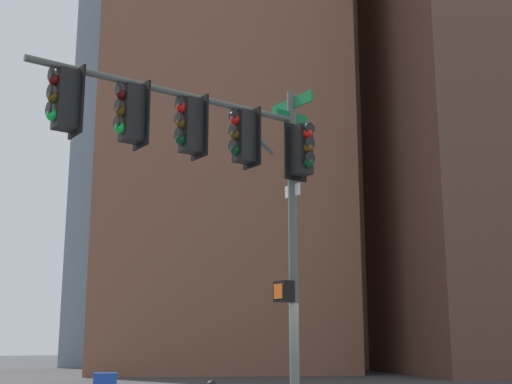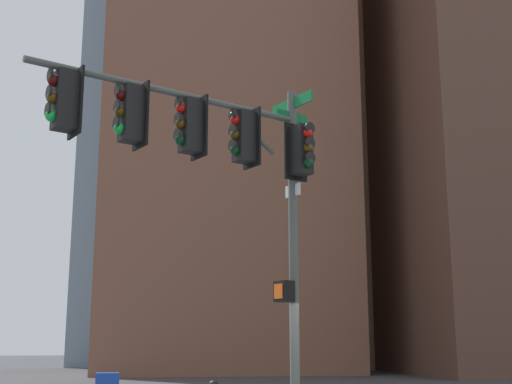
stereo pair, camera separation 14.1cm
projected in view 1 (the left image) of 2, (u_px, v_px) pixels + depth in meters
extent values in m
cylinder|color=#4C514C|center=(293.00, 257.00, 13.61)|extent=(0.18, 0.18, 6.80)
cylinder|color=#4C514C|center=(175.00, 93.00, 12.65)|extent=(2.61, 4.90, 0.12)
cylinder|color=#4C514C|center=(253.00, 133.00, 13.55)|extent=(0.55, 0.96, 0.75)
cube|color=#0F6B33|center=(292.00, 104.00, 14.29)|extent=(1.16, 0.62, 0.24)
cube|color=#0F6B33|center=(292.00, 118.00, 14.22)|extent=(0.39, 0.71, 0.24)
cube|color=white|center=(293.00, 191.00, 13.90)|extent=(0.41, 0.23, 0.24)
cube|color=black|center=(244.00, 137.00, 13.41)|extent=(0.46, 0.46, 1.00)
cube|color=black|center=(252.00, 138.00, 13.52)|extent=(0.50, 0.29, 1.16)
sphere|color=red|center=(235.00, 120.00, 13.36)|extent=(0.20, 0.20, 0.20)
cylinder|color=black|center=(233.00, 115.00, 13.34)|extent=(0.22, 0.14, 0.23)
sphere|color=#4C330A|center=(235.00, 135.00, 13.30)|extent=(0.20, 0.20, 0.20)
cylinder|color=black|center=(232.00, 130.00, 13.28)|extent=(0.22, 0.14, 0.23)
sphere|color=#0A3819|center=(235.00, 150.00, 13.23)|extent=(0.20, 0.20, 0.20)
cylinder|color=black|center=(232.00, 145.00, 13.21)|extent=(0.22, 0.14, 0.23)
cube|color=black|center=(191.00, 126.00, 12.74)|extent=(0.46, 0.46, 1.00)
cube|color=black|center=(200.00, 128.00, 12.85)|extent=(0.50, 0.29, 1.16)
sphere|color=red|center=(182.00, 108.00, 12.68)|extent=(0.20, 0.20, 0.20)
cylinder|color=black|center=(179.00, 103.00, 12.67)|extent=(0.22, 0.14, 0.23)
sphere|color=#4C330A|center=(181.00, 124.00, 12.62)|extent=(0.20, 0.20, 0.20)
cylinder|color=black|center=(178.00, 118.00, 12.60)|extent=(0.22, 0.14, 0.23)
sphere|color=#0A3819|center=(181.00, 140.00, 12.56)|extent=(0.20, 0.20, 0.20)
cylinder|color=black|center=(178.00, 134.00, 12.54)|extent=(0.22, 0.14, 0.23)
cube|color=black|center=(132.00, 114.00, 12.06)|extent=(0.46, 0.46, 1.00)
cube|color=black|center=(142.00, 116.00, 12.17)|extent=(0.50, 0.29, 1.16)
sphere|color=#470A07|center=(122.00, 95.00, 12.01)|extent=(0.20, 0.20, 0.20)
cylinder|color=black|center=(118.00, 89.00, 11.99)|extent=(0.22, 0.14, 0.23)
sphere|color=#4C330A|center=(121.00, 111.00, 11.94)|extent=(0.20, 0.20, 0.20)
cylinder|color=black|center=(118.00, 106.00, 11.92)|extent=(0.22, 0.14, 0.23)
sphere|color=green|center=(120.00, 128.00, 11.88)|extent=(0.20, 0.20, 0.20)
cylinder|color=black|center=(117.00, 122.00, 11.86)|extent=(0.22, 0.14, 0.23)
cube|color=black|center=(66.00, 100.00, 11.38)|extent=(0.46, 0.46, 1.00)
cube|color=black|center=(77.00, 102.00, 11.49)|extent=(0.50, 0.29, 1.16)
sphere|color=#470A07|center=(55.00, 80.00, 11.33)|extent=(0.20, 0.20, 0.20)
cylinder|color=black|center=(51.00, 74.00, 11.31)|extent=(0.22, 0.14, 0.23)
sphere|color=#4C330A|center=(53.00, 97.00, 11.26)|extent=(0.20, 0.20, 0.20)
cylinder|color=black|center=(50.00, 91.00, 11.25)|extent=(0.22, 0.14, 0.23)
sphere|color=green|center=(52.00, 115.00, 11.20)|extent=(0.20, 0.20, 0.20)
cylinder|color=black|center=(49.00, 109.00, 11.18)|extent=(0.22, 0.14, 0.23)
cube|color=black|center=(301.00, 150.00, 13.83)|extent=(0.46, 0.46, 1.00)
cube|color=black|center=(295.00, 152.00, 13.98)|extent=(0.29, 0.50, 1.16)
sphere|color=red|center=(308.00, 133.00, 13.73)|extent=(0.20, 0.20, 0.20)
cylinder|color=black|center=(310.00, 128.00, 13.70)|extent=(0.14, 0.22, 0.23)
sphere|color=#4C330A|center=(308.00, 148.00, 13.67)|extent=(0.20, 0.20, 0.20)
cylinder|color=black|center=(310.00, 143.00, 13.64)|extent=(0.14, 0.22, 0.23)
sphere|color=#0A3819|center=(308.00, 163.00, 13.60)|extent=(0.20, 0.20, 0.20)
cylinder|color=black|center=(310.00, 158.00, 13.57)|extent=(0.14, 0.22, 0.23)
cube|color=black|center=(284.00, 292.00, 13.33)|extent=(0.44, 0.39, 0.40)
cube|color=#EA5914|center=(278.00, 291.00, 13.25)|extent=(0.23, 0.13, 0.28)
cube|color=brown|center=(214.00, 85.00, 52.87)|extent=(22.36, 15.37, 41.90)
cube|color=brown|center=(510.00, 107.00, 47.99)|extent=(19.17, 19.06, 35.38)
cube|color=#845B47|center=(335.00, 142.00, 61.65)|extent=(22.85, 15.95, 38.45)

